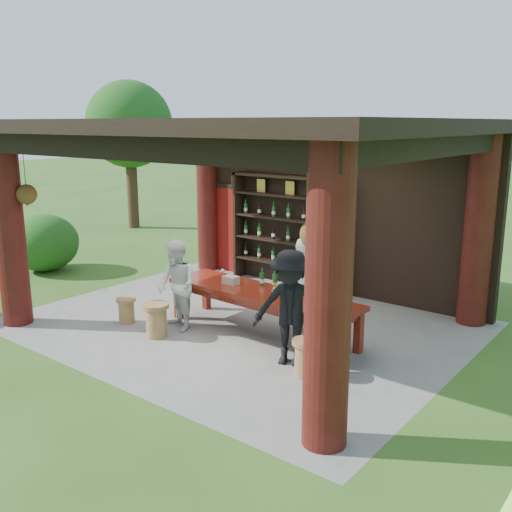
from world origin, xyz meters
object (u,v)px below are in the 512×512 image
Objects in this scene: stool_near_right at (306,357)px; napkin_basket at (231,280)px; stool_far_left at (126,310)px; stool_near_left at (156,319)px; guest_woman at (177,286)px; wine_shelf at (288,232)px; host at (303,283)px; guest_man at (290,308)px; tasting_table at (261,298)px.

stool_near_right is 2.38m from napkin_basket.
napkin_basket reaches higher than stool_near_right.
stool_near_left is at bearing -8.03° from stool_far_left.
stool_near_left is at bearing -72.18° from guest_woman.
stool_far_left is at bearing -140.71° from guest_woman.
host is (1.70, -1.96, -0.40)m from wine_shelf.
host is at bearing 33.42° from stool_far_left.
napkin_basket is at bearing 67.90° from guest_woman.
host is at bearing 32.62° from napkin_basket.
guest_man is (3.26, 0.34, 0.61)m from stool_far_left.
tasting_table is 6.28× the size of stool_near_left.
wine_shelf reaches higher than stool_far_left.
wine_shelf reaches higher than tasting_table.
stool_near_left reaches higher than stool_near_right.
guest_man is at bearing 153.89° from stool_near_right.
stool_far_left is 3.15m from host.
host is 6.14× the size of napkin_basket.
wine_shelf is at bearing 104.16° from guest_man.
tasting_table is 1.76m from stool_near_right.
guest_woman is at bearing 88.72° from stool_near_left.
wine_shelf is at bearing 116.40° from tasting_table.
stool_far_left is 0.28× the size of host.
tasting_table is 7.84× the size of stool_far_left.
stool_far_left is 1.95m from napkin_basket.
wine_shelf reaches higher than guest_man.
wine_shelf reaches higher than host.
stool_near_left is 0.37× the size of guest_woman.
host is at bearing 95.05° from guest_man.
wine_shelf is 4.78× the size of stool_near_left.
stool_far_left is at bearing -103.66° from wine_shelf.
napkin_basket reaches higher than stool_far_left.
tasting_table reaches higher than stool_near_right.
stool_far_left is at bearing -146.05° from napkin_basket.
wine_shelf is 2.74m from napkin_basket.
stool_near_left is 0.36× the size of host.
tasting_table is 13.72× the size of napkin_basket.
guest_woman is (0.93, 0.34, 0.53)m from stool_far_left.
stool_far_left is 0.27× the size of guest_man.
guest_man reaches higher than guest_woman.
stool_far_left is 1.75× the size of napkin_basket.
wine_shelf is 3.36m from guest_woman.
wine_shelf is 0.76× the size of tasting_table.
tasting_table is 6.77× the size of stool_near_right.
napkin_basket is at bearing -76.13° from wine_shelf.
stool_near_right is 0.34× the size of guest_woman.
stool_near_right is at bearing -47.41° from guest_man.
napkin_basket is (1.54, 1.04, 0.58)m from stool_far_left.
stool_near_left is (-1.28, -1.16, -0.33)m from tasting_table.
stool_near_right is at bearing 121.83° from host.
stool_near_right is at bearing -31.24° from tasting_table.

